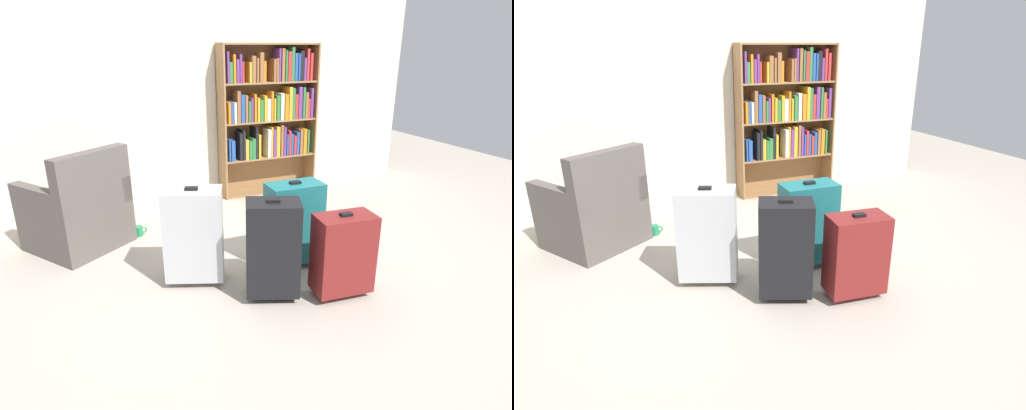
# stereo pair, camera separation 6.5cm
# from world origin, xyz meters

# --- Properties ---
(ground_plane) EXTENTS (10.05, 10.05, 0.00)m
(ground_plane) POSITION_xyz_m (0.00, 0.00, 0.00)
(ground_plane) COLOR #B2A899
(back_wall) EXTENTS (5.74, 0.10, 2.60)m
(back_wall) POSITION_xyz_m (0.00, 2.03, 1.30)
(back_wall) COLOR beige
(back_wall) RESTS_ON ground
(bookshelf) EXTENTS (1.17, 0.28, 1.72)m
(bookshelf) POSITION_xyz_m (0.90, 1.83, 0.96)
(bookshelf) COLOR olive
(bookshelf) RESTS_ON ground
(armchair) EXTENTS (0.98, 0.98, 0.90)m
(armchair) POSITION_xyz_m (-1.29, 1.07, 0.32)
(armchair) COLOR #59514C
(armchair) RESTS_ON ground
(mug) EXTENTS (0.12, 0.08, 0.10)m
(mug) POSITION_xyz_m (-0.80, 1.09, 0.05)
(mug) COLOR #1E7F4C
(mug) RESTS_ON ground
(suitcase_teal) EXTENTS (0.44, 0.25, 0.72)m
(suitcase_teal) POSITION_xyz_m (0.28, 0.02, 0.37)
(suitcase_teal) COLOR #19666B
(suitcase_teal) RESTS_ON ground
(suitcase_black) EXTENTS (0.43, 0.36, 0.75)m
(suitcase_black) POSITION_xyz_m (-0.08, -0.35, 0.39)
(suitcase_black) COLOR black
(suitcase_black) RESTS_ON ground
(suitcase_silver) EXTENTS (0.49, 0.39, 0.76)m
(suitcase_silver) POSITION_xyz_m (-0.53, 0.07, 0.39)
(suitcase_silver) COLOR #B7BABF
(suitcase_silver) RESTS_ON ground
(suitcase_dark_red) EXTENTS (0.43, 0.27, 0.64)m
(suitcase_dark_red) POSITION_xyz_m (0.38, -0.52, 0.33)
(suitcase_dark_red) COLOR maroon
(suitcase_dark_red) RESTS_ON ground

